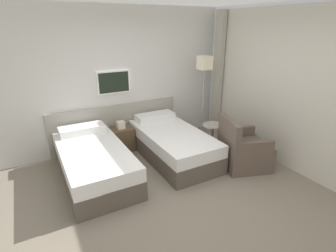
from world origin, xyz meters
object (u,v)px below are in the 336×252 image
bed_near_door (94,162)px  bed_near_window (172,144)px  armchair (243,151)px  floor_lamp (204,70)px  side_table (212,134)px  nightstand (122,139)px

bed_near_door → bed_near_window: bearing=0.0°
armchair → floor_lamp: bearing=15.8°
floor_lamp → armchair: (-0.07, -1.32, -1.21)m
side_table → armchair: 0.68m
nightstand → floor_lamp: floor_lamp is taller
bed_near_door → side_table: (2.21, -0.23, 0.13)m
bed_near_door → armchair: armchair is taller
bed_near_door → armchair: bearing=-20.3°
side_table → bed_near_door: bearing=174.0°
bed_near_window → floor_lamp: 1.64m
bed_near_window → nightstand: 1.04m
bed_near_window → nightstand: size_ratio=3.20×
armchair → nightstand: bearing=64.4°
nightstand → armchair: bearing=-44.5°
bed_near_window → side_table: (0.75, -0.23, 0.13)m
nightstand → armchair: size_ratio=0.64×
floor_lamp → nightstand: bearing=170.3°
bed_near_door → nightstand: size_ratio=3.20×
nightstand → side_table: 1.78m
floor_lamp → armchair: floor_lamp is taller
bed_near_door → side_table: bed_near_door is taller
floor_lamp → armchair: bearing=-93.0°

